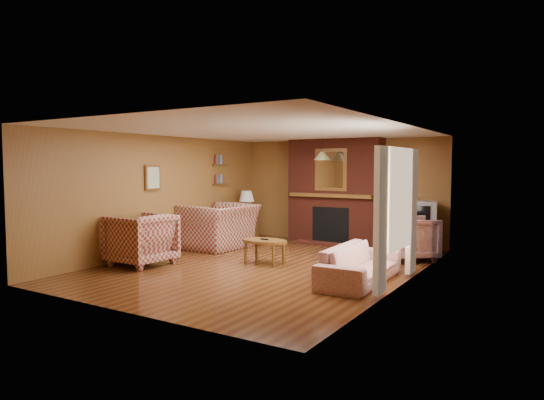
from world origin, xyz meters
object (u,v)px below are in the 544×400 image
Objects in this scene: plaid_loveseat at (219,226)px; tv_stand at (422,239)px; floral_armchair at (411,238)px; side_table at (247,227)px; fireplace at (335,192)px; floral_sofa at (360,264)px; table_lamp at (247,202)px; crt_tv at (423,214)px; plaid_armchair at (141,239)px; coffee_table at (265,243)px.

plaid_loveseat is 4.28m from tv_stand.
plaid_loveseat is at bearing 67.46° from floral_armchair.
side_table is at bearing 47.50° from floral_armchair.
tv_stand is (3.90, 1.76, -0.20)m from plaid_loveseat.
plaid_loveseat is at bearing -79.95° from side_table.
fireplace is 3.90m from floral_sofa.
table_lamp is at bearing -176.08° from tv_stand.
crt_tv reaches higher than floral_armchair.
plaid_loveseat is 1.60× the size of floral_armchair.
table_lamp is at bearing -174.86° from plaid_armchair.
floral_sofa is 3.14m from crt_tv.
coffee_table is (-1.98, 0.39, 0.11)m from floral_sofa.
plaid_armchair is 1.83× the size of tv_stand.
table_lamp is (0.00, 0.00, 0.62)m from side_table.
side_table reaches higher than tv_stand.
table_lamp is (-4.16, 0.53, 0.49)m from floral_armchair.
coffee_table is at bearing 77.35° from floral_sofa.
plaid_loveseat is 2.62× the size of tv_stand.
fireplace is 2.35m from side_table.
floral_sofa is at bearing 104.86° from plaid_armchair.
plaid_armchair is at bearing -87.59° from table_lamp.
plaid_loveseat reaches higher than plaid_armchair.
plaid_armchair reaches higher than side_table.
table_lamp reaches higher than floral_armchair.
crt_tv is (-0.00, -0.01, 0.53)m from tv_stand.
coffee_table is at bearing -49.41° from side_table.
floral_sofa is (3.75, -1.33, -0.19)m from plaid_loveseat.
fireplace reaches higher than floral_sofa.
coffee_table is (-2.14, -1.82, -0.02)m from floral_armchair.
table_lamp is 1.09× the size of tv_stand.
fireplace is 2.18m from table_lamp.
floral_armchair is 1.60× the size of side_table.
floral_sofa reaches higher than tv_stand.
fireplace is 4.20× the size of side_table.
plaid_loveseat reaches higher than floral_armchair.
crt_tv is (4.00, 3.92, 0.35)m from plaid_armchair.
side_table is (-0.25, 1.41, -0.19)m from plaid_loveseat.
crt_tv reaches higher than floral_sofa.
tv_stand is (4.15, 0.35, -0.01)m from side_table.
floral_armchair is (2.06, -1.06, -0.77)m from fireplace.
crt_tv is (4.15, 0.34, 0.52)m from side_table.
table_lamp reaches higher than floral_sofa.
plaid_armchair is 1.78× the size of side_table.
coffee_table is 3.45m from tv_stand.
plaid_loveseat is at bearing -179.92° from plaid_armchair.
fireplace reaches higher than crt_tv.
floral_sofa is 2.97× the size of crt_tv.
table_lamp reaches higher than crt_tv.
plaid_armchair reaches higher than floral_armchair.
fireplace is at bearing 28.62° from floral_sofa.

